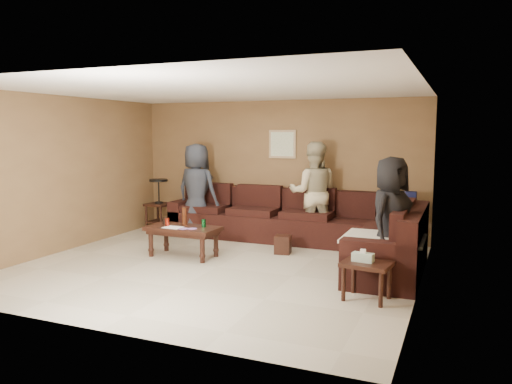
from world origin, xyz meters
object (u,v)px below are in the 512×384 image
(sectional_sofa, at_px, (303,230))
(person_middle, at_px, (313,193))
(person_left, at_px, (197,190))
(end_table_left, at_px, (159,204))
(waste_bin, at_px, (283,244))
(side_table_right, at_px, (366,267))
(coffee_table, at_px, (183,231))
(person_right, at_px, (390,219))

(sectional_sofa, xyz_separation_m, person_middle, (0.01, 0.54, 0.55))
(sectional_sofa, relative_size, person_left, 2.71)
(end_table_left, distance_m, waste_bin, 3.03)
(side_table_right, distance_m, waste_bin, 2.37)
(sectional_sofa, distance_m, waste_bin, 0.48)
(coffee_table, relative_size, waste_bin, 3.92)
(sectional_sofa, xyz_separation_m, person_left, (-2.16, 0.32, 0.53))
(person_middle, bearing_deg, side_table_right, 102.37)
(sectional_sofa, height_order, waste_bin, sectional_sofa)
(person_middle, xyz_separation_m, person_right, (1.53, -1.79, -0.07))
(person_left, height_order, person_middle, person_middle)
(waste_bin, bearing_deg, person_middle, 76.54)
(side_table_right, distance_m, person_middle, 3.03)
(coffee_table, xyz_separation_m, person_left, (-0.58, 1.49, 0.46))
(person_left, distance_m, person_middle, 2.18)
(coffee_table, relative_size, end_table_left, 1.13)
(side_table_right, height_order, person_left, person_left)
(person_right, bearing_deg, side_table_right, -170.92)
(waste_bin, bearing_deg, sectional_sofa, 61.56)
(person_left, bearing_deg, person_right, 163.33)
(side_table_right, xyz_separation_m, person_middle, (-1.39, 2.65, 0.49))
(waste_bin, distance_m, person_middle, 1.21)
(end_table_left, xyz_separation_m, side_table_right, (4.49, -2.58, -0.14))
(side_table_right, relative_size, person_middle, 0.34)
(coffee_table, bearing_deg, person_left, 111.40)
(side_table_right, bearing_deg, person_right, 80.65)
(end_table_left, relative_size, person_middle, 0.57)
(side_table_right, xyz_separation_m, person_left, (-3.56, 2.43, 0.47))
(waste_bin, relative_size, person_right, 0.18)
(person_left, xyz_separation_m, person_right, (3.70, -1.57, -0.05))
(waste_bin, distance_m, person_right, 2.06)
(sectional_sofa, xyz_separation_m, waste_bin, (-0.21, -0.40, -0.18))
(waste_bin, bearing_deg, coffee_table, -150.41)
(side_table_right, height_order, person_middle, person_middle)
(side_table_right, distance_m, person_right, 0.97)
(waste_bin, bearing_deg, person_left, 159.78)
(person_left, relative_size, person_middle, 0.97)
(coffee_table, bearing_deg, sectional_sofa, 36.55)
(person_right, bearing_deg, person_middle, 58.98)
(side_table_right, relative_size, person_right, 0.37)
(coffee_table, bearing_deg, person_middle, 47.13)
(coffee_table, relative_size, person_left, 0.67)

